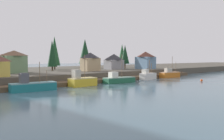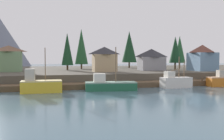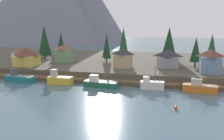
{
  "view_description": "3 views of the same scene",
  "coord_description": "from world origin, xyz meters",
  "px_view_note": "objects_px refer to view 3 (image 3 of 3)",
  "views": [
    {
      "loc": [
        -46.77,
        -48.4,
        6.74
      ],
      "look_at": [
        -0.14,
        1.21,
        3.37
      ],
      "focal_mm": 38.37,
      "sensor_mm": 36.0,
      "label": 1
    },
    {
      "loc": [
        -11.76,
        -44.72,
        5.75
      ],
      "look_at": [
        0.49,
        1.0,
        3.52
      ],
      "focal_mm": 39.35,
      "sensor_mm": 36.0,
      "label": 2
    },
    {
      "loc": [
        18.27,
        -67.34,
        17.3
      ],
      "look_at": [
        1.16,
        2.93,
        3.7
      ],
      "focal_mm": 41.93,
      "sensor_mm": 36.0,
      "label": 3
    }
  ],
  "objects_px": {
    "conifer_mid_right": "(61,42)",
    "conifer_near_right": "(169,41)",
    "fishing_boat_orange": "(200,88)",
    "house_green": "(64,53)",
    "fishing_boat_teal": "(19,78)",
    "conifer_mid_left": "(107,46)",
    "channel_buoy": "(176,108)",
    "house_tan": "(123,58)",
    "house_white": "(22,54)",
    "conifer_centre": "(123,42)",
    "conifer_back_right": "(212,47)",
    "house_grey": "(168,58)",
    "conifer_near_left": "(44,40)",
    "fishing_boat_green": "(100,83)",
    "house_blue": "(210,61)",
    "fishing_boat_white": "(152,85)",
    "house_yellow": "(26,57)",
    "conifer_back_left": "(196,50)",
    "fishing_boat_yellow": "(60,79)"
  },
  "relations": [
    {
      "from": "fishing_boat_green",
      "to": "house_yellow",
      "type": "relative_size",
      "value": 1.25
    },
    {
      "from": "house_grey",
      "to": "conifer_near_left",
      "type": "relative_size",
      "value": 0.54
    },
    {
      "from": "conifer_centre",
      "to": "channel_buoy",
      "type": "height_order",
      "value": "conifer_centre"
    },
    {
      "from": "conifer_near_left",
      "to": "conifer_mid_right",
      "type": "xyz_separation_m",
      "value": [
        1.83,
        11.37,
        -1.46
      ]
    },
    {
      "from": "fishing_boat_teal",
      "to": "fishing_boat_orange",
      "type": "height_order",
      "value": "fishing_boat_orange"
    },
    {
      "from": "fishing_boat_teal",
      "to": "fishing_boat_orange",
      "type": "relative_size",
      "value": 1.11
    },
    {
      "from": "channel_buoy",
      "to": "fishing_boat_white",
      "type": "bearing_deg",
      "value": 112.58
    },
    {
      "from": "fishing_boat_white",
      "to": "conifer_back_left",
      "type": "height_order",
      "value": "conifer_back_left"
    },
    {
      "from": "conifer_near_right",
      "to": "channel_buoy",
      "type": "xyz_separation_m",
      "value": [
        3.05,
        -51.49,
        -9.38
      ]
    },
    {
      "from": "house_green",
      "to": "channel_buoy",
      "type": "distance_m",
      "value": 53.71
    },
    {
      "from": "fishing_boat_orange",
      "to": "house_green",
      "type": "bearing_deg",
      "value": 161.14
    },
    {
      "from": "fishing_boat_teal",
      "to": "channel_buoy",
      "type": "xyz_separation_m",
      "value": [
        44.26,
        -14.25,
        -0.77
      ]
    },
    {
      "from": "conifer_near_right",
      "to": "conifer_centre",
      "type": "bearing_deg",
      "value": -166.9
    },
    {
      "from": "conifer_near_right",
      "to": "conifer_mid_left",
      "type": "relative_size",
      "value": 1.21
    },
    {
      "from": "conifer_mid_left",
      "to": "channel_buoy",
      "type": "distance_m",
      "value": 48.35
    },
    {
      "from": "fishing_boat_teal",
      "to": "house_white",
      "type": "relative_size",
      "value": 1.4
    },
    {
      "from": "house_white",
      "to": "house_grey",
      "type": "height_order",
      "value": "house_grey"
    },
    {
      "from": "conifer_back_right",
      "to": "channel_buoy",
      "type": "height_order",
      "value": "conifer_back_right"
    },
    {
      "from": "conifer_near_right",
      "to": "house_green",
      "type": "bearing_deg",
      "value": -156.96
    },
    {
      "from": "conifer_back_right",
      "to": "house_green",
      "type": "bearing_deg",
      "value": -171.98
    },
    {
      "from": "conifer_back_right",
      "to": "conifer_centre",
      "type": "height_order",
      "value": "conifer_centre"
    },
    {
      "from": "fishing_boat_teal",
      "to": "conifer_near_right",
      "type": "xyz_separation_m",
      "value": [
        41.22,
        37.24,
        8.61
      ]
    },
    {
      "from": "conifer_near_left",
      "to": "house_white",
      "type": "bearing_deg",
      "value": -124.13
    },
    {
      "from": "fishing_boat_green",
      "to": "house_white",
      "type": "relative_size",
      "value": 1.41
    },
    {
      "from": "fishing_boat_white",
      "to": "conifer_mid_right",
      "type": "bearing_deg",
      "value": 133.62
    },
    {
      "from": "house_yellow",
      "to": "conifer_mid_left",
      "type": "bearing_deg",
      "value": 30.88
    },
    {
      "from": "house_yellow",
      "to": "conifer_centre",
      "type": "bearing_deg",
      "value": 36.34
    },
    {
      "from": "fishing_boat_yellow",
      "to": "house_green",
      "type": "xyz_separation_m",
      "value": [
        -7.88,
        21.49,
        4.53
      ]
    },
    {
      "from": "conifer_near_right",
      "to": "conifer_mid_left",
      "type": "xyz_separation_m",
      "value": [
        -21.91,
        -10.86,
        -1.38
      ]
    },
    {
      "from": "fishing_boat_teal",
      "to": "conifer_mid_left",
      "type": "height_order",
      "value": "conifer_mid_left"
    },
    {
      "from": "channel_buoy",
      "to": "conifer_near_right",
      "type": "bearing_deg",
      "value": 93.39
    },
    {
      "from": "fishing_boat_teal",
      "to": "fishing_boat_yellow",
      "type": "bearing_deg",
      "value": 8.45
    },
    {
      "from": "house_blue",
      "to": "house_grey",
      "type": "relative_size",
      "value": 0.97
    },
    {
      "from": "conifer_back_left",
      "to": "conifer_centre",
      "type": "bearing_deg",
      "value": 155.83
    },
    {
      "from": "channel_buoy",
      "to": "fishing_boat_yellow",
      "type": "bearing_deg",
      "value": 155.38
    },
    {
      "from": "fishing_boat_teal",
      "to": "house_grey",
      "type": "height_order",
      "value": "house_grey"
    },
    {
      "from": "conifer_centre",
      "to": "fishing_boat_green",
      "type": "bearing_deg",
      "value": -89.34
    },
    {
      "from": "conifer_mid_right",
      "to": "house_green",
      "type": "bearing_deg",
      "value": -62.42
    },
    {
      "from": "conifer_mid_right",
      "to": "conifer_near_right",
      "type": "bearing_deg",
      "value": -4.15
    },
    {
      "from": "house_green",
      "to": "conifer_near_left",
      "type": "height_order",
      "value": "conifer_near_left"
    },
    {
      "from": "fishing_boat_white",
      "to": "fishing_boat_orange",
      "type": "bearing_deg",
      "value": -4.97
    },
    {
      "from": "fishing_boat_teal",
      "to": "conifer_back_right",
      "type": "distance_m",
      "value": 63.21
    },
    {
      "from": "house_green",
      "to": "conifer_mid_left",
      "type": "distance_m",
      "value": 15.49
    },
    {
      "from": "house_tan",
      "to": "conifer_back_right",
      "type": "xyz_separation_m",
      "value": [
        28.24,
        12.98,
        3.08
      ]
    },
    {
      "from": "conifer_back_left",
      "to": "house_white",
      "type": "bearing_deg",
      "value": -179.79
    },
    {
      "from": "conifer_mid_right",
      "to": "channel_buoy",
      "type": "distance_m",
      "value": 74.22
    },
    {
      "from": "house_green",
      "to": "conifer_back_right",
      "type": "distance_m",
      "value": 51.53
    },
    {
      "from": "house_tan",
      "to": "house_white",
      "type": "distance_m",
      "value": 40.05
    },
    {
      "from": "house_white",
      "to": "conifer_mid_left",
      "type": "xyz_separation_m",
      "value": [
        31.52,
        4.94,
        3.28
      ]
    },
    {
      "from": "conifer_centre",
      "to": "fishing_boat_orange",
      "type": "bearing_deg",
      "value": -52.2
    }
  ]
}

